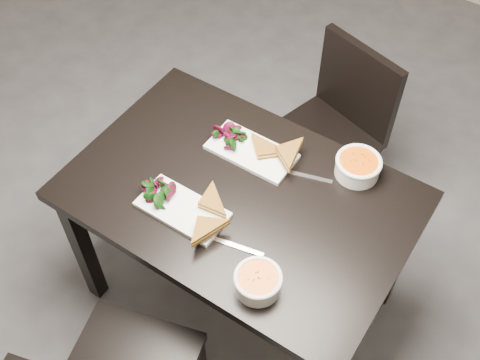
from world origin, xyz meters
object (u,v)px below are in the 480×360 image
Objects in this scene: plate_near at (182,209)px; soup_bowl_near at (258,281)px; chair_far at (335,124)px; plate_far at (252,152)px; soup_bowl_far at (358,166)px; table at (240,209)px.

plate_near is 0.39m from soup_bowl_near.
chair_far is 5.59× the size of soup_bowl_near.
plate_far is 1.96× the size of soup_bowl_far.
chair_far reaches higher than soup_bowl_far.
table is 0.22m from plate_far.
table is 7.22× the size of soup_bowl_far.
soup_bowl_far reaches higher than table.
chair_far is at bearing 102.37° from soup_bowl_near.
table is 0.45m from soup_bowl_far.
plate_near is (-0.15, -0.91, 0.27)m from chair_far.
chair_far is 2.61× the size of plate_far.
table is 1.41× the size of chair_far.
soup_bowl_far is (0.42, 0.48, 0.03)m from plate_near.
chair_far is 0.63m from plate_far.
soup_bowl_far is at bearing 85.16° from soup_bowl_near.
soup_bowl_near is at bearing -55.14° from plate_far.
table is 7.89× the size of soup_bowl_near.
plate_near is 0.96× the size of plate_far.
chair_far is at bearing 80.52° from plate_near.
chair_far is at bearing 122.49° from soup_bowl_far.
soup_bowl_near is (0.37, -0.10, 0.03)m from plate_near.
chair_far is 2.73× the size of plate_near.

